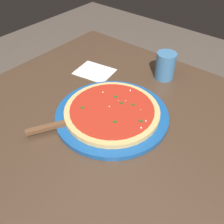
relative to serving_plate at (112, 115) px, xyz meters
The scene contains 6 objects.
restaurant_table 0.14m from the serving_plate, 10.21° to the left, with size 1.13×0.92×0.76m.
serving_plate is the anchor object (origin of this frame).
pizza 0.02m from the serving_plate, 41.31° to the left, with size 0.31×0.31×0.02m.
pizza_server 0.17m from the serving_plate, 119.87° to the right, with size 0.15×0.21×0.01m.
cup_tall_drink 0.32m from the serving_plate, 88.07° to the left, with size 0.08×0.08×0.11m, color teal.
napkin_folded_right 0.29m from the serving_plate, 144.02° to the left, with size 0.15×0.12×0.00m, color white.
Camera 1 is at (0.36, -0.50, 1.34)m, focal length 41.44 mm.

